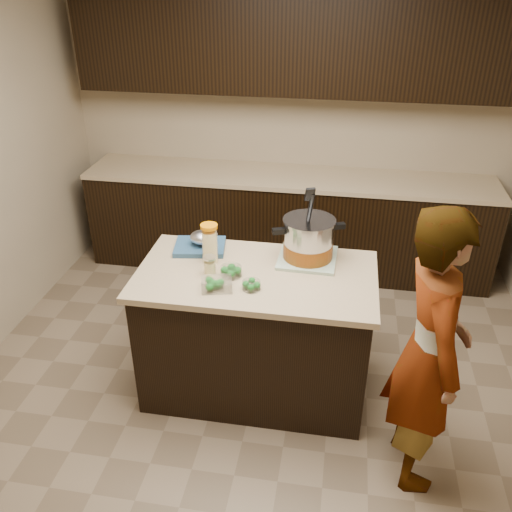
{
  "coord_description": "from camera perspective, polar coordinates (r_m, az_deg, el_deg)",
  "views": [
    {
      "loc": [
        0.47,
        -2.78,
        2.6
      ],
      "look_at": [
        0.0,
        0.0,
        1.02
      ],
      "focal_mm": 38.0,
      "sensor_mm": 36.0,
      "label": 1
    }
  ],
  "objects": [
    {
      "name": "broccoli_tub_right",
      "position": [
        3.13,
        -0.49,
        -3.13
      ],
      "size": [
        0.13,
        0.13,
        0.05
      ],
      "rotation": [
        0.0,
        0.0,
        -0.22
      ],
      "color": "silver",
      "rests_on": "island"
    },
    {
      "name": "lemonade_pitcher",
      "position": [
        3.36,
        -4.89,
        1.15
      ],
      "size": [
        0.13,
        0.13,
        0.26
      ],
      "rotation": [
        0.0,
        0.0,
        0.29
      ],
      "color": "#F2DD94",
      "rests_on": "island"
    },
    {
      "name": "stock_pot",
      "position": [
        3.39,
        5.53,
        1.56
      ],
      "size": [
        0.45,
        0.42,
        0.47
      ],
      "rotation": [
        0.0,
        0.0,
        0.36
      ],
      "color": "#B7B7BC",
      "rests_on": "dish_towel"
    },
    {
      "name": "person",
      "position": [
        2.94,
        17.75,
        -9.64
      ],
      "size": [
        0.47,
        0.64,
        1.63
      ],
      "primitive_type": "imported",
      "rotation": [
        0.0,
        0.0,
        1.71
      ],
      "color": "gray",
      "rests_on": "ground"
    },
    {
      "name": "broccoli_tub_rect",
      "position": [
        3.13,
        -4.16,
        -3.03
      ],
      "size": [
        0.2,
        0.17,
        0.06
      ],
      "rotation": [
        0.0,
        0.0,
        0.25
      ],
      "color": "silver",
      "rests_on": "island"
    },
    {
      "name": "blue_tray",
      "position": [
        3.56,
        -5.8,
        1.34
      ],
      "size": [
        0.36,
        0.31,
        0.12
      ],
      "rotation": [
        0.0,
        0.0,
        0.15
      ],
      "color": "navy",
      "rests_on": "island"
    },
    {
      "name": "room_shell",
      "position": [
        2.95,
        0.0,
        11.85
      ],
      "size": [
        4.04,
        4.04,
        2.72
      ],
      "color": "tan",
      "rests_on": "ground"
    },
    {
      "name": "broccoli_tub_left",
      "position": [
        3.25,
        -2.64,
        -1.66
      ],
      "size": [
        0.14,
        0.14,
        0.06
      ],
      "rotation": [
        0.0,
        0.0,
        -0.14
      ],
      "color": "silver",
      "rests_on": "island"
    },
    {
      "name": "island",
      "position": [
        3.54,
        0.0,
        -8.04
      ],
      "size": [
        1.46,
        0.81,
        0.9
      ],
      "color": "black",
      "rests_on": "ground"
    },
    {
      "name": "ground_plane",
      "position": [
        3.83,
        0.0,
        -13.44
      ],
      "size": [
        4.0,
        4.0,
        0.0
      ],
      "primitive_type": "plane",
      "color": "brown",
      "rests_on": "ground"
    },
    {
      "name": "dish_towel",
      "position": [
        3.45,
        5.43,
        -0.19
      ],
      "size": [
        0.37,
        0.37,
        0.02
      ],
      "primitive_type": "cube",
      "rotation": [
        0.0,
        0.0,
        -0.03
      ],
      "color": "#59855F",
      "rests_on": "island"
    },
    {
      "name": "mason_jar",
      "position": [
        3.26,
        -4.89,
        -1.06
      ],
      "size": [
        0.09,
        0.09,
        0.13
      ],
      "rotation": [
        0.0,
        0.0,
        0.07
      ],
      "color": "#F2DD94",
      "rests_on": "island"
    },
    {
      "name": "back_cabinets",
      "position": [
        4.84,
        3.48,
        9.13
      ],
      "size": [
        3.6,
        0.63,
        2.33
      ],
      "color": "black",
      "rests_on": "ground"
    }
  ]
}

